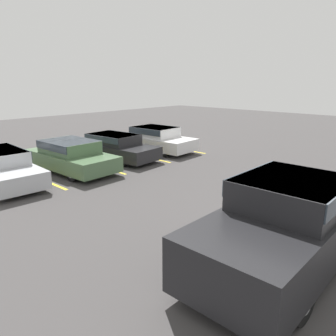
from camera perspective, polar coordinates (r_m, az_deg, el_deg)
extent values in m
plane|color=#423F3F|center=(8.46, 22.48, -11.56)|extent=(60.00, 60.00, 0.00)
cube|color=yellow|center=(13.62, -21.87, -1.49)|extent=(0.12, 4.43, 0.01)
cube|color=yellow|center=(14.84, -12.78, 0.54)|extent=(0.12, 4.43, 0.01)
cube|color=yellow|center=(16.40, -5.24, 2.23)|extent=(0.12, 4.43, 0.01)
cube|color=yellow|center=(18.20, 0.92, 3.57)|extent=(0.12, 4.43, 0.01)
cube|color=black|center=(7.29, 21.18, -9.33)|extent=(5.82, 2.01, 0.98)
cube|color=black|center=(6.75, 20.88, -4.05)|extent=(2.11, 1.82, 0.59)
cube|color=#2D3842|center=(6.71, 20.98, -2.98)|extent=(2.06, 1.88, 0.32)
cube|color=black|center=(8.78, 25.94, -2.64)|extent=(2.16, 1.90, 0.14)
cube|color=silver|center=(9.94, 27.13, -5.78)|extent=(0.22, 2.00, 0.28)
cylinder|color=black|center=(9.18, 20.44, -6.36)|extent=(0.85, 0.32, 0.85)
cylinder|color=#ADADB2|center=(9.18, 20.44, -6.36)|extent=(0.47, 0.33, 0.47)
cylinder|color=black|center=(6.36, 7.73, -15.35)|extent=(0.85, 0.32, 0.85)
cylinder|color=#ADADB2|center=(6.36, 7.73, -15.35)|extent=(0.47, 0.33, 0.47)
cylinder|color=black|center=(5.76, 21.78, -19.98)|extent=(0.85, 0.32, 0.85)
cylinder|color=#ADADB2|center=(5.76, 21.78, -19.98)|extent=(0.47, 0.33, 0.47)
cube|color=#B7BABF|center=(13.27, -27.22, -0.47)|extent=(1.94, 4.77, 0.59)
cylinder|color=black|center=(12.28, -22.03, -1.80)|extent=(0.27, 0.61, 0.60)
cylinder|color=#ADADB2|center=(12.28, -22.03, -1.80)|extent=(0.26, 0.34, 0.33)
cylinder|color=black|center=(14.77, -26.08, 0.48)|extent=(0.27, 0.61, 0.60)
cylinder|color=#ADADB2|center=(14.77, -26.08, 0.48)|extent=(0.26, 0.34, 0.33)
cube|color=#4C6B47|center=(13.94, -16.43, 1.38)|extent=(1.99, 4.32, 0.59)
cube|color=#4C6B47|center=(13.90, -16.79, 3.60)|extent=(1.69, 2.27, 0.49)
cube|color=#2D3842|center=(13.88, -16.82, 4.00)|extent=(1.76, 2.23, 0.30)
cylinder|color=black|center=(13.43, -10.70, 0.60)|extent=(0.25, 0.67, 0.67)
cylinder|color=#ADADB2|center=(13.43, -10.70, 0.60)|extent=(0.25, 0.38, 0.37)
cylinder|color=black|center=(12.56, -16.30, -0.77)|extent=(0.25, 0.67, 0.67)
cylinder|color=#ADADB2|center=(12.56, -16.30, -0.77)|extent=(0.25, 0.38, 0.37)
cylinder|color=black|center=(15.40, -16.46, 2.08)|extent=(0.25, 0.67, 0.67)
cylinder|color=#ADADB2|center=(15.40, -16.46, 2.08)|extent=(0.25, 0.38, 0.37)
cylinder|color=black|center=(14.64, -21.60, 0.98)|extent=(0.25, 0.67, 0.67)
cylinder|color=#ADADB2|center=(14.64, -21.60, 0.98)|extent=(0.25, 0.38, 0.37)
cube|color=#232326|center=(15.65, -9.19, 3.15)|extent=(2.12, 4.53, 0.57)
cube|color=#232326|center=(15.61, -9.49, 5.03)|extent=(1.71, 2.41, 0.46)
cube|color=#2D3842|center=(15.60, -9.51, 5.36)|extent=(1.78, 2.37, 0.27)
cylinder|color=black|center=(15.31, -3.92, 2.48)|extent=(0.29, 0.63, 0.61)
cylinder|color=#ADADB2|center=(15.31, -3.92, 2.48)|extent=(0.28, 0.35, 0.33)
cylinder|color=black|center=(14.29, -7.77, 1.47)|extent=(0.29, 0.63, 0.61)
cylinder|color=#ADADB2|center=(14.29, -7.77, 1.47)|extent=(0.28, 0.35, 0.33)
cylinder|color=black|center=(17.08, -10.34, 3.59)|extent=(0.29, 0.63, 0.61)
cylinder|color=#ADADB2|center=(17.08, -10.34, 3.59)|extent=(0.28, 0.35, 0.33)
cylinder|color=black|center=(16.17, -14.14, 2.73)|extent=(0.29, 0.63, 0.61)
cylinder|color=#ADADB2|center=(16.17, -14.14, 2.73)|extent=(0.28, 0.35, 0.33)
cube|color=silver|center=(17.29, -2.07, 4.55)|extent=(2.09, 4.34, 0.58)
cube|color=silver|center=(17.26, -2.29, 6.34)|extent=(1.75, 2.30, 0.50)
cube|color=#2D3842|center=(17.24, -2.30, 6.67)|extent=(1.82, 2.26, 0.30)
cylinder|color=black|center=(17.16, 2.79, 3.98)|extent=(0.26, 0.68, 0.67)
cylinder|color=#ADADB2|center=(17.16, 2.79, 3.98)|extent=(0.25, 0.38, 0.37)
cylinder|color=black|center=(15.94, -0.67, 3.13)|extent=(0.26, 0.68, 0.67)
cylinder|color=#ADADB2|center=(15.94, -0.67, 3.13)|extent=(0.25, 0.38, 0.37)
cylinder|color=black|center=(18.71, -3.24, 4.90)|extent=(0.26, 0.68, 0.67)
cylinder|color=#ADADB2|center=(18.71, -3.24, 4.90)|extent=(0.25, 0.38, 0.37)
cylinder|color=black|center=(17.60, -6.79, 4.17)|extent=(0.26, 0.68, 0.67)
cylinder|color=#ADADB2|center=(17.60, -6.79, 4.17)|extent=(0.25, 0.38, 0.37)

